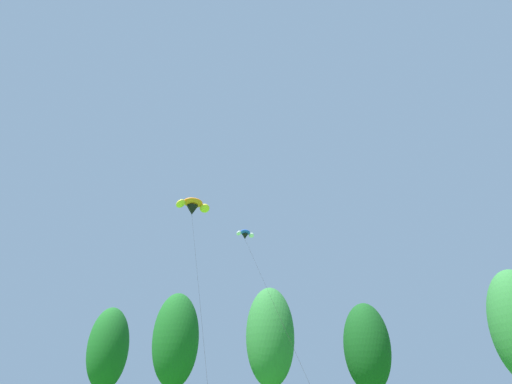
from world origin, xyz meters
name	(u,v)px	position (x,y,z in m)	size (l,w,h in m)	color
treeline_tree_a	(108,348)	(-38.09, 52.03, 8.54)	(5.61, 5.61, 14.11)	#472D19
treeline_tree_b	(176,339)	(-25.05, 50.15, 8.75)	(5.70, 5.70, 14.45)	#472D19
treeline_tree_c	(270,336)	(-13.50, 53.16, 8.80)	(5.73, 5.73, 14.54)	#472D19
treeline_tree_d	(367,347)	(-2.32, 53.91, 7.12)	(4.97, 4.97, 11.76)	#472D19
parafoil_kite_high_orange	(193,206)	(-14.64, 37.69, 19.83)	(12.32, 13.78, 19.08)	orange
parafoil_kite_mid_blue_white	(245,235)	(-11.14, 42.51, 17.72)	(13.77, 16.16, 17.12)	blue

